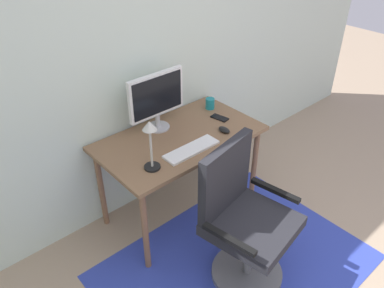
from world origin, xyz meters
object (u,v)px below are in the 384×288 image
at_px(monitor, 156,97).
at_px(desk_lamp, 150,138).
at_px(coffee_cup, 210,104).
at_px(computer_mouse, 224,130).
at_px(cell_phone, 220,118).
at_px(desk, 180,145).
at_px(office_chair, 243,225).
at_px(keyboard, 192,149).

relative_size(monitor, desk_lamp, 1.33).
bearing_deg(desk_lamp, coffee_cup, 22.10).
xyz_separation_m(computer_mouse, cell_phone, (0.12, 0.17, -0.01)).
relative_size(coffee_cup, cell_phone, 0.65).
bearing_deg(computer_mouse, coffee_cup, 62.83).
xyz_separation_m(desk, office_chair, (-0.09, -0.75, -0.21)).
relative_size(desk, keyboard, 2.87).
distance_m(keyboard, desk_lamp, 0.40).
height_order(desk, monitor, monitor).
bearing_deg(computer_mouse, desk_lamp, -179.43).
relative_size(desk, desk_lamp, 3.45).
xyz_separation_m(desk, monitor, (-0.05, 0.21, 0.34)).
bearing_deg(office_chair, keyboard, 76.15).
xyz_separation_m(keyboard, cell_phone, (0.47, 0.19, -0.00)).
distance_m(coffee_cup, cell_phone, 0.19).
bearing_deg(monitor, desk_lamp, -131.42).
xyz_separation_m(monitor, office_chair, (-0.05, -0.96, -0.55)).
distance_m(cell_phone, desk_lamp, 0.85).
bearing_deg(coffee_cup, desk, -160.11).
relative_size(keyboard, cell_phone, 3.07).
height_order(desk, desk_lamp, desk_lamp).
relative_size(coffee_cup, office_chair, 0.09).
xyz_separation_m(monitor, desk_lamp, (-0.34, -0.39, -0.02)).
bearing_deg(desk, cell_phone, -0.57).
xyz_separation_m(keyboard, coffee_cup, (0.53, 0.37, 0.04)).
xyz_separation_m(monitor, computer_mouse, (0.34, -0.38, -0.24)).
bearing_deg(desk, coffee_cup, 19.89).
height_order(computer_mouse, office_chair, office_chair).
relative_size(computer_mouse, desk_lamp, 0.29).
bearing_deg(office_chair, computer_mouse, 46.12).
xyz_separation_m(computer_mouse, coffee_cup, (0.17, 0.34, 0.03)).
xyz_separation_m(cell_phone, desk_lamp, (-0.80, -0.17, 0.23)).
height_order(coffee_cup, cell_phone, coffee_cup).
height_order(monitor, desk_lamp, monitor).
xyz_separation_m(desk, keyboard, (-0.06, -0.20, 0.09)).
bearing_deg(monitor, office_chair, -92.90).
bearing_deg(computer_mouse, cell_phone, 54.76).
height_order(desk_lamp, office_chair, desk_lamp).
xyz_separation_m(monitor, keyboard, (-0.01, -0.40, -0.25)).
xyz_separation_m(computer_mouse, desk_lamp, (-0.68, -0.01, 0.22)).
bearing_deg(desk_lamp, cell_phone, 12.26).
xyz_separation_m(desk, cell_phone, (0.41, -0.00, 0.09)).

